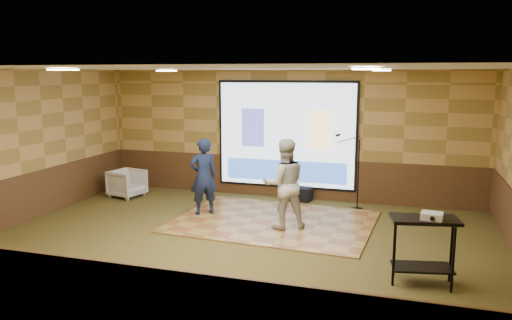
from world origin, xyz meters
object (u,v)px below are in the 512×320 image
(banquet_chair, at_px, (127,183))
(player_left, at_px, (203,176))
(projector_screen, at_px, (286,136))
(player_right, at_px, (284,184))
(projector, at_px, (432,216))
(duffel_bag, at_px, (300,194))
(dance_floor, at_px, (274,221))
(mic_stand, at_px, (355,187))
(av_table, at_px, (424,238))

(banquet_chair, bearing_deg, player_left, -97.81)
(projector_screen, bearing_deg, player_left, -122.92)
(player_right, distance_m, banquet_chair, 4.43)
(player_left, height_order, projector, player_left)
(duffel_bag, bearing_deg, dance_floor, -94.53)
(mic_stand, distance_m, duffel_bag, 1.38)
(player_left, xyz_separation_m, projector, (4.36, -2.34, 0.18))
(projector, distance_m, banquet_chair, 7.49)
(av_table, bearing_deg, banquet_chair, 154.35)
(dance_floor, height_order, player_right, player_right)
(projector, xyz_separation_m, mic_stand, (-1.40, 3.72, -0.51))
(projector, bearing_deg, mic_stand, 118.37)
(projector_screen, xyz_separation_m, av_table, (3.01, -4.24, -0.81))
(player_right, distance_m, av_table, 3.08)
(projector, bearing_deg, banquet_chair, 161.93)
(player_right, xyz_separation_m, projector, (2.54, -1.91, 0.13))
(mic_stand, relative_size, banquet_chair, 2.28)
(banquet_chair, bearing_deg, dance_floor, -90.87)
(player_left, bearing_deg, mic_stand, 165.12)
(player_right, xyz_separation_m, mic_stand, (1.13, 1.81, -0.38))
(dance_floor, bearing_deg, projector_screen, 97.31)
(player_left, distance_m, av_table, 4.85)
(mic_stand, bearing_deg, av_table, -49.34)
(projector_screen, distance_m, dance_floor, 2.51)
(dance_floor, distance_m, av_table, 3.59)
(player_right, height_order, duffel_bag, player_right)
(dance_floor, relative_size, av_table, 3.99)
(av_table, xyz_separation_m, duffel_bag, (-2.60, 4.06, -0.51))
(player_left, bearing_deg, projector_screen, -162.78)
(projector_screen, height_order, duffel_bag, projector_screen)
(projector_screen, xyz_separation_m, dance_floor, (0.26, -2.02, -1.46))
(duffel_bag, bearing_deg, av_table, -57.32)
(banquet_chair, xyz_separation_m, duffel_bag, (4.03, 0.87, -0.17))
(av_table, xyz_separation_m, mic_stand, (-1.32, 3.66, -0.17))
(projector_screen, distance_m, projector, 5.32)
(player_right, bearing_deg, duffel_bag, -113.32)
(dance_floor, xyz_separation_m, player_right, (0.30, -0.37, 0.87))
(player_right, distance_m, duffel_bag, 2.33)
(player_right, relative_size, banquet_chair, 2.36)
(player_left, xyz_separation_m, mic_stand, (2.96, 1.38, -0.33))
(projector, bearing_deg, player_left, 159.44)
(av_table, height_order, duffel_bag, av_table)
(mic_stand, bearing_deg, player_right, -101.12)
(projector_screen, distance_m, player_right, 2.53)
(projector_screen, distance_m, av_table, 5.26)
(mic_stand, bearing_deg, projector, -48.45)
(player_right, relative_size, duffel_bag, 3.39)
(player_right, xyz_separation_m, banquet_chair, (-4.18, 1.33, -0.55))
(projector, bearing_deg, duffel_bag, 130.85)
(projector_screen, bearing_deg, av_table, -54.68)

